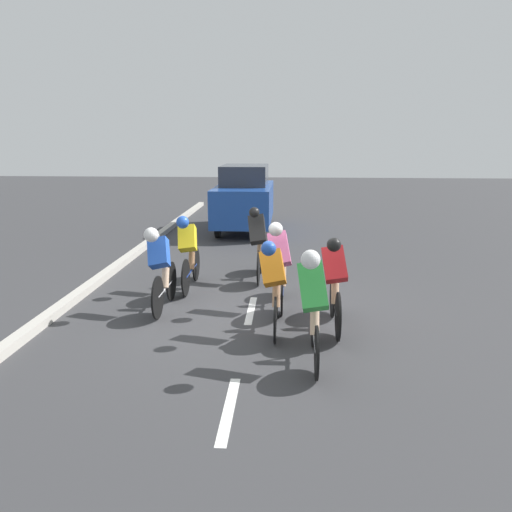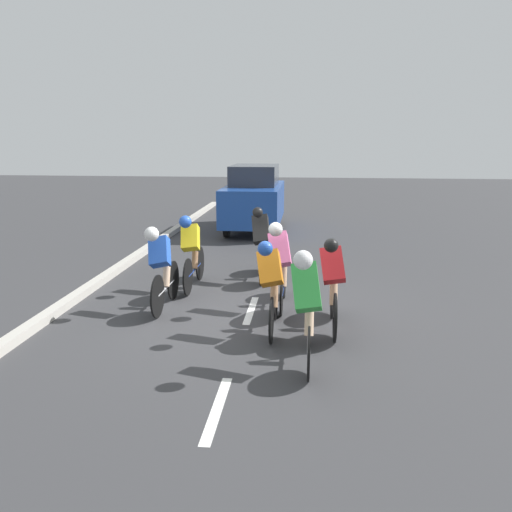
# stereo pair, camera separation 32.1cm
# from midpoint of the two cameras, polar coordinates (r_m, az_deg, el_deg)

# --- Properties ---
(ground_plane) EXTENTS (60.00, 60.00, 0.00)m
(ground_plane) POSITION_cam_midpoint_polar(r_m,az_deg,el_deg) (8.38, 0.40, -6.59)
(ground_plane) COLOR #38383A
(lane_stripe_near) EXTENTS (0.12, 1.40, 0.01)m
(lane_stripe_near) POSITION_cam_midpoint_polar(r_m,az_deg,el_deg) (5.65, -2.77, -17.01)
(lane_stripe_near) COLOR white
(lane_stripe_near) RESTS_ON ground
(lane_stripe_mid) EXTENTS (0.12, 1.40, 0.01)m
(lane_stripe_mid) POSITION_cam_midpoint_polar(r_m,az_deg,el_deg) (8.54, 0.51, -6.19)
(lane_stripe_mid) COLOR white
(lane_stripe_mid) RESTS_ON ground
(lane_stripe_far) EXTENTS (0.12, 1.40, 0.01)m
(lane_stripe_far) POSITION_cam_midpoint_polar(r_m,az_deg,el_deg) (11.59, 2.04, -0.94)
(lane_stripe_far) COLOR white
(lane_stripe_far) RESTS_ON ground
(curb) EXTENTS (0.20, 27.04, 0.14)m
(curb) POSITION_cam_midpoint_polar(r_m,az_deg,el_deg) (9.37, -19.44, -4.76)
(curb) COLOR #B7B2A8
(curb) RESTS_ON ground
(cyclist_blue) EXTENTS (0.42, 1.66, 1.47)m
(cyclist_blue) POSITION_cam_midpoint_polar(r_m,az_deg,el_deg) (8.49, -9.72, -1.02)
(cyclist_blue) COLOR black
(cyclist_blue) RESTS_ON ground
(cyclist_pink) EXTENTS (0.43, 1.60, 1.53)m
(cyclist_pink) POSITION_cam_midpoint_polar(r_m,az_deg,el_deg) (8.47, 3.90, -0.61)
(cyclist_pink) COLOR black
(cyclist_pink) RESTS_ON ground
(cyclist_orange) EXTENTS (0.42, 1.64, 1.45)m
(cyclist_orange) POSITION_cam_midpoint_polar(r_m,az_deg,el_deg) (7.39, 2.99, -3.16)
(cyclist_orange) COLOR black
(cyclist_orange) RESTS_ON ground
(cyclist_red) EXTENTS (0.40, 1.69, 1.48)m
(cyclist_red) POSITION_cam_midpoint_polar(r_m,az_deg,el_deg) (7.54, 9.98, -3.01)
(cyclist_red) COLOR black
(cyclist_red) RESTS_ON ground
(cyclist_yellow) EXTENTS (0.39, 1.74, 1.47)m
(cyclist_yellow) POSITION_cam_midpoint_polar(r_m,az_deg,el_deg) (9.63, -6.44, 0.74)
(cyclist_yellow) COLOR black
(cyclist_yellow) RESTS_ON ground
(cyclist_green) EXTENTS (0.41, 1.67, 1.56)m
(cyclist_green) POSITION_cam_midpoint_polar(r_m,az_deg,el_deg) (6.34, 7.29, -5.36)
(cyclist_green) COLOR black
(cyclist_green) RESTS_ON ground
(cyclist_black) EXTENTS (0.41, 1.67, 1.54)m
(cyclist_black) POSITION_cam_midpoint_polar(r_m,az_deg,el_deg) (10.14, 1.58, 1.60)
(cyclist_black) COLOR black
(cyclist_black) RESTS_ON ground
(support_car) EXTENTS (1.70, 3.82, 2.04)m
(support_car) POSITION_cam_midpoint_polar(r_m,az_deg,el_deg) (15.75, 0.37, 6.64)
(support_car) COLOR black
(support_car) RESTS_ON ground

